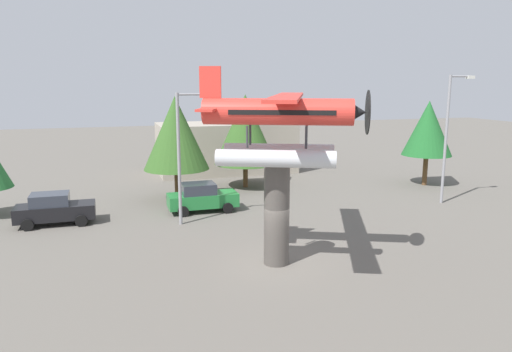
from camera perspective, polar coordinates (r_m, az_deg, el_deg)
ground_plane at (r=21.59m, az=2.39°, el=-10.18°), size 140.00×140.00×0.00m
display_pedestal at (r=20.89m, az=2.44°, el=-4.50°), size 1.10×1.10×4.44m
floatplane_monument at (r=20.19m, az=2.91°, el=6.19°), size 7.17×9.97×4.00m
car_near_black at (r=29.14m, az=-22.63°, el=-3.59°), size 4.20×2.02×1.76m
car_mid_green at (r=29.74m, az=-6.40°, el=-2.51°), size 4.20×2.02×1.76m
streetlight_primary at (r=26.61m, az=-8.63°, el=3.21°), size 1.84×0.28×7.24m
streetlight_secondary at (r=33.39m, az=21.73°, el=5.01°), size 1.84×0.28×8.23m
storefront_building at (r=42.51m, az=-3.54°, el=3.36°), size 11.66×5.29×4.29m
tree_east at (r=32.25m, az=-9.41°, el=4.99°), size 4.31×4.31×6.90m
tree_center_back at (r=35.88m, az=-1.27°, el=5.47°), size 4.62×4.62×6.91m
tree_far_east at (r=38.86m, az=19.55°, el=5.30°), size 3.70×3.70×6.42m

